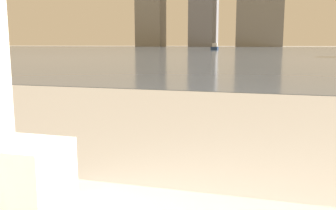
{
  "coord_description": "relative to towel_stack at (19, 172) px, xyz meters",
  "views": [
    {
      "loc": [
        0.49,
        0.09,
        0.89
      ],
      "look_at": [
        -0.1,
        2.14,
        0.54
      ],
      "focal_mm": 40.0,
      "sensor_mm": 36.0,
      "label": 1
    }
  ],
  "objects": [
    {
      "name": "harbor_water",
      "position": [
        0.14,
        61.13,
        -0.56
      ],
      "size": [
        180.0,
        110.0,
        0.01
      ],
      "color": "slate",
      "rests_on": "ground_plane"
    },
    {
      "name": "harbor_boat_0",
      "position": [
        -7.76,
        52.38,
        -0.21
      ],
      "size": [
        1.08,
        2.67,
        0.98
      ],
      "color": "navy",
      "rests_on": "harbor_water"
    },
    {
      "name": "towel_stack",
      "position": [
        0.0,
        0.0,
        0.0
      ],
      "size": [
        0.24,
        0.18,
        0.16
      ],
      "color": "white",
      "rests_on": "bathtub"
    }
  ]
}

